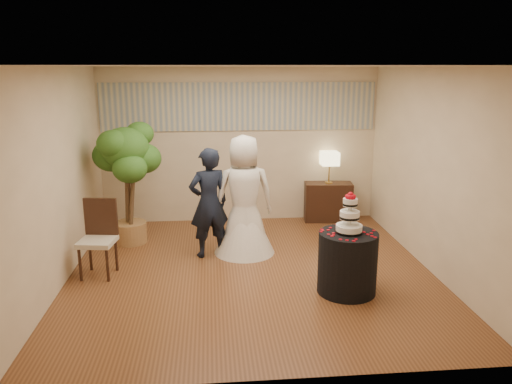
{
  "coord_description": "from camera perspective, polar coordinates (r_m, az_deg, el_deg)",
  "views": [
    {
      "loc": [
        -0.54,
        -6.48,
        2.79
      ],
      "look_at": [
        0.1,
        0.4,
        1.05
      ],
      "focal_mm": 35.0,
      "sensor_mm": 36.0,
      "label": 1
    }
  ],
  "objects": [
    {
      "name": "console",
      "position": [
        9.34,
        8.23,
        -1.12
      ],
      "size": [
        0.89,
        0.46,
        0.72
      ],
      "primitive_type": "cube",
      "rotation": [
        0.0,
        0.0,
        -0.1
      ],
      "color": "black",
      "rests_on": "floor"
    },
    {
      "name": "wedding_cake",
      "position": [
        6.22,
        10.67,
        -2.32
      ],
      "size": [
        0.33,
        0.33,
        0.52
      ],
      "primitive_type": null,
      "color": "white",
      "rests_on": "cake_table"
    },
    {
      "name": "groom",
      "position": [
        7.43,
        -5.42,
        -1.25
      ],
      "size": [
        0.7,
        0.58,
        1.66
      ],
      "primitive_type": "imported",
      "rotation": [
        0.0,
        0.0,
        3.49
      ],
      "color": "black",
      "rests_on": "floor"
    },
    {
      "name": "mural_border",
      "position": [
        9.0,
        -1.88,
        9.72
      ],
      "size": [
        4.9,
        0.02,
        0.85
      ],
      "primitive_type": "cube",
      "color": "#A2A498",
      "rests_on": "wall_back"
    },
    {
      "name": "floor",
      "position": [
        7.08,
        -0.51,
        -9.09
      ],
      "size": [
        5.0,
        5.0,
        0.0
      ],
      "primitive_type": "cube",
      "color": "brown",
      "rests_on": "ground"
    },
    {
      "name": "ficus_tree",
      "position": [
        8.18,
        -14.51,
        0.98
      ],
      "size": [
        1.06,
        1.06,
        1.99
      ],
      "primitive_type": null,
      "rotation": [
        0.0,
        0.0,
        1.7
      ],
      "color": "#32641F",
      "rests_on": "floor"
    },
    {
      "name": "wall_front",
      "position": [
        4.25,
        2.28,
        -4.94
      ],
      "size": [
        5.0,
        0.06,
        2.8
      ],
      "primitive_type": "cube",
      "color": "beige",
      "rests_on": "ground"
    },
    {
      "name": "wall_left",
      "position": [
        6.91,
        -21.67,
        1.52
      ],
      "size": [
        0.06,
        5.0,
        2.8
      ],
      "primitive_type": "cube",
      "color": "beige",
      "rests_on": "ground"
    },
    {
      "name": "wall_right",
      "position": [
        7.29,
        19.45,
        2.33
      ],
      "size": [
        0.06,
        5.0,
        2.8
      ],
      "primitive_type": "cube",
      "color": "beige",
      "rests_on": "ground"
    },
    {
      "name": "bride",
      "position": [
        7.5,
        -1.36,
        -0.35
      ],
      "size": [
        1.01,
        1.01,
        1.83
      ],
      "primitive_type": "imported",
      "rotation": [
        0.0,
        0.0,
        3.23
      ],
      "color": "white",
      "rests_on": "floor"
    },
    {
      "name": "wall_back",
      "position": [
        9.1,
        -1.86,
        5.34
      ],
      "size": [
        5.0,
        0.06,
        2.8
      ],
      "primitive_type": "cube",
      "color": "beige",
      "rests_on": "ground"
    },
    {
      "name": "side_chair",
      "position": [
        7.1,
        -17.72,
        -5.19
      ],
      "size": [
        0.54,
        0.56,
        1.05
      ],
      "primitive_type": null,
      "rotation": [
        0.0,
        0.0,
        -0.14
      ],
      "color": "black",
      "rests_on": "floor"
    },
    {
      "name": "cake_table",
      "position": [
        6.44,
        10.4,
        -7.94
      ],
      "size": [
        0.83,
        0.83,
        0.79
      ],
      "primitive_type": "cylinder",
      "rotation": [
        0.0,
        0.0,
        0.14
      ],
      "color": "black",
      "rests_on": "floor"
    },
    {
      "name": "table_lamp",
      "position": [
        9.19,
        8.37,
        2.78
      ],
      "size": [
        0.31,
        0.31,
        0.58
      ],
      "primitive_type": null,
      "color": "beige",
      "rests_on": "console"
    },
    {
      "name": "ceiling",
      "position": [
        6.5,
        -0.57,
        14.22
      ],
      "size": [
        5.0,
        5.0,
        0.0
      ],
      "primitive_type": "cube",
      "color": "white",
      "rests_on": "wall_back"
    }
  ]
}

